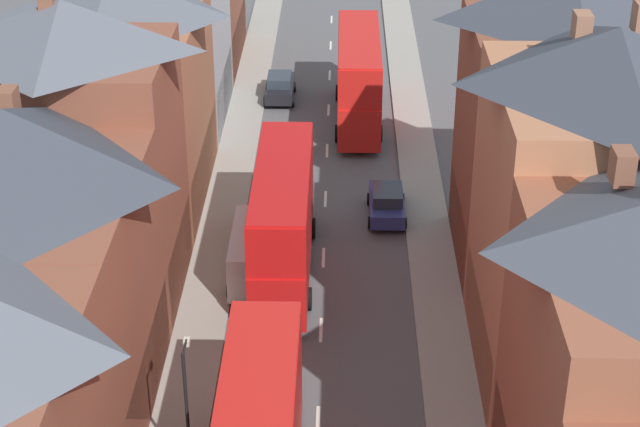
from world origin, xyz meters
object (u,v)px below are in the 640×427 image
Objects in this scene: double_decker_bus_far_approaching at (358,77)px; car_parked_right_a at (387,202)px; double_decker_bus_mid_street at (283,219)px; car_near_silver at (280,87)px; street_lamp at (187,407)px; delivery_van at (254,253)px.

car_parked_right_a is (1.31, -12.17, -2.00)m from double_decker_bus_far_approaching.
double_decker_bus_far_approaching is 2.64× the size of car_parked_right_a.
double_decker_bus_mid_street is 21.27m from car_near_silver.
double_decker_bus_far_approaching is 32.17m from street_lamp.
car_near_silver is 21.69m from delivery_van.
car_near_silver is 0.99× the size of car_parked_right_a.
car_parked_right_a is 20.91m from street_lamp.
double_decker_bus_mid_street is at bearing -86.50° from car_near_silver.
street_lamp is (-7.35, -19.42, 2.43)m from car_parked_right_a.
car_near_silver is (-4.89, 3.47, -1.98)m from double_decker_bus_far_approaching.
street_lamp is at bearing -94.91° from delivery_van.
double_decker_bus_mid_street is at bearing 80.06° from street_lamp.
double_decker_bus_mid_street is 14.15m from street_lamp.
car_near_silver is 0.78× the size of delivery_van.
double_decker_bus_far_approaching is (3.60, 17.67, 0.00)m from double_decker_bus_mid_street.
street_lamp is at bearing -91.88° from car_near_silver.
double_decker_bus_mid_street and double_decker_bus_far_approaching have the same top height.
street_lamp reaches higher than car_parked_right_a.
car_near_silver is at bearing 88.12° from street_lamp.
car_near_silver is at bearing 144.66° from double_decker_bus_far_approaching.
street_lamp reaches higher than double_decker_bus_mid_street.
double_decker_bus_far_approaching reaches higher than car_near_silver.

